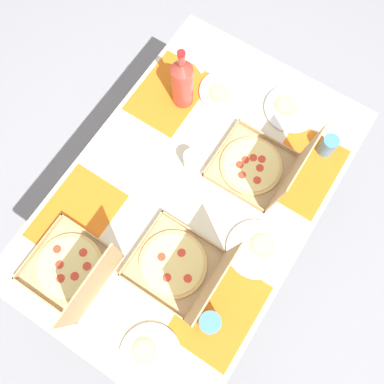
# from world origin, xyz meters

# --- Properties ---
(ground_plane) EXTENTS (6.00, 6.00, 0.00)m
(ground_plane) POSITION_xyz_m (0.00, 0.00, 0.00)
(ground_plane) COLOR gray
(dining_table) EXTENTS (1.47, 0.97, 0.76)m
(dining_table) POSITION_xyz_m (0.00, 0.00, 0.65)
(dining_table) COLOR #3F3328
(dining_table) RESTS_ON ground_plane
(placemat_near_left) EXTENTS (0.36, 0.26, 0.00)m
(placemat_near_left) POSITION_xyz_m (-0.33, -0.33, 0.76)
(placemat_near_left) COLOR orange
(placemat_near_left) RESTS_ON dining_table
(placemat_near_right) EXTENTS (0.36, 0.26, 0.00)m
(placemat_near_right) POSITION_xyz_m (0.33, -0.33, 0.76)
(placemat_near_right) COLOR orange
(placemat_near_right) RESTS_ON dining_table
(placemat_far_left) EXTENTS (0.36, 0.26, 0.00)m
(placemat_far_left) POSITION_xyz_m (-0.33, 0.33, 0.76)
(placemat_far_left) COLOR orange
(placemat_far_left) RESTS_ON dining_table
(placemat_far_right) EXTENTS (0.36, 0.26, 0.00)m
(placemat_far_right) POSITION_xyz_m (0.33, 0.33, 0.76)
(placemat_far_right) COLOR orange
(placemat_far_right) RESTS_ON dining_table
(pizza_box_corner_right) EXTENTS (0.30, 0.33, 0.33)m
(pizza_box_corner_right) POSITION_xyz_m (0.28, 0.13, 0.81)
(pizza_box_corner_right) COLOR tan
(pizza_box_corner_right) RESTS_ON dining_table
(pizza_box_center) EXTENTS (0.29, 0.31, 0.33)m
(pizza_box_center) POSITION_xyz_m (-0.22, 0.18, 0.81)
(pizza_box_center) COLOR tan
(pizza_box_center) RESTS_ON dining_table
(pizza_box_corner_left) EXTENTS (0.30, 0.32, 0.33)m
(pizza_box_corner_left) POSITION_xyz_m (0.51, -0.19, 0.81)
(pizza_box_corner_left) COLOR tan
(pizza_box_corner_left) RESTS_ON dining_table
(plate_far_right) EXTENTS (0.22, 0.22, 0.03)m
(plate_far_right) POSITION_xyz_m (0.60, 0.21, 0.77)
(plate_far_right) COLOR white
(plate_far_right) RESTS_ON dining_table
(plate_near_left) EXTENTS (0.23, 0.23, 0.03)m
(plate_near_left) POSITION_xyz_m (0.06, 0.34, 0.77)
(plate_near_left) COLOR white
(plate_near_left) RESTS_ON dining_table
(plate_middle) EXTENTS (0.24, 0.24, 0.03)m
(plate_middle) POSITION_xyz_m (-0.55, 0.16, 0.77)
(plate_middle) COLOR white
(plate_middle) RESTS_ON dining_table
(plate_near_right) EXTENTS (0.22, 0.22, 0.03)m
(plate_near_right) POSITION_xyz_m (-0.46, -0.13, 0.77)
(plate_near_right) COLOR white
(plate_near_right) RESTS_ON dining_table
(soda_bottle) EXTENTS (0.09, 0.09, 0.32)m
(soda_bottle) POSITION_xyz_m (-0.34, -0.26, 0.89)
(soda_bottle) COLOR #B2382D
(soda_bottle) RESTS_ON dining_table
(cup_spare) EXTENTS (0.08, 0.08, 0.09)m
(cup_spare) POSITION_xyz_m (0.39, 0.33, 0.80)
(cup_spare) COLOR teal
(cup_spare) RESTS_ON dining_table
(cup_red) EXTENTS (0.07, 0.07, 0.10)m
(cup_red) POSITION_xyz_m (-0.45, 0.37, 0.81)
(cup_red) COLOR teal
(cup_red) RESTS_ON dining_table
(cup_clear_right) EXTENTS (0.07, 0.07, 0.10)m
(cup_clear_right) POSITION_xyz_m (-0.10, -0.06, 0.81)
(cup_clear_right) COLOR silver
(cup_clear_right) RESTS_ON dining_table
(fork_by_near_left) EXTENTS (0.08, 0.18, 0.00)m
(fork_by_near_left) POSITION_xyz_m (-0.01, -0.35, 0.76)
(fork_by_near_left) COLOR #B7B7BC
(fork_by_near_left) RESTS_ON dining_table
(fork_by_near_right) EXTENTS (0.09, 0.18, 0.00)m
(fork_by_near_right) POSITION_xyz_m (-0.53, -0.35, 0.76)
(fork_by_near_right) COLOR #B7B7BC
(fork_by_near_right) RESTS_ON dining_table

